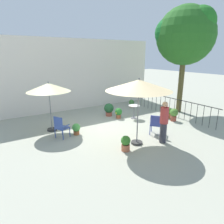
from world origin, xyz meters
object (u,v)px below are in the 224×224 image
Objects in this scene: potted_plant_2 at (109,109)px; standing_person at (164,122)px; patio_umbrella_0 at (49,88)px; potted_plant_6 at (174,114)px; patio_umbrella_1 at (139,86)px; potted_plant_1 at (131,103)px; potted_plant_4 at (76,129)px; shade_tree at (185,36)px; cafe_table_0 at (134,109)px; potted_plant_5 at (126,143)px; potted_plant_0 at (118,113)px; patio_chair_0 at (60,126)px; patio_chair_1 at (156,123)px; potted_plant_3 at (168,112)px.

standing_person is (-0.07, -4.20, 0.46)m from potted_plant_2.
potted_plant_2 is (3.39, 0.55, -1.57)m from patio_umbrella_0.
patio_umbrella_1 is at bearing -161.30° from potted_plant_6.
potted_plant_4 reaches higher than potted_plant_1.
shade_tree reaches higher than standing_person.
cafe_table_0 is 3.59m from potted_plant_4.
patio_umbrella_1 is 4.49× the size of potted_plant_5.
patio_umbrella_1 is (2.39, -3.19, 0.31)m from patio_umbrella_0.
potted_plant_6 reaches higher than potted_plant_4.
potted_plant_0 reaches higher than potted_plant_4.
shade_tree is at bearing -52.76° from potted_plant_1.
cafe_table_0 is at bearing 47.39° from potted_plant_5.
patio_chair_0 is 1.89× the size of potted_plant_4.
potted_plant_2 is 4.22m from standing_person.
potted_plant_5 is at bearing -129.50° from potted_plant_1.
potted_plant_0 is 0.34× the size of standing_person.
patio_umbrella_0 is 4.17m from potted_plant_5.
potted_plant_4 is (-1.63, 2.13, -2.01)m from patio_umbrella_1.
potted_plant_6 is at bearing -88.76° from potted_plant_1.
cafe_table_0 is 1.48× the size of potted_plant_1.
potted_plant_1 is (2.05, 4.37, -0.23)m from patio_chair_1.
potted_plant_1 is 2.99m from potted_plant_3.
shade_tree reaches higher than potted_plant_5.
potted_plant_3 is 5.18m from potted_plant_4.
patio_chair_1 is at bearing -105.40° from cafe_table_0.
potted_plant_2 is at bearing -158.41° from potted_plant_1.
potted_plant_4 is (-2.85, -0.94, -0.05)m from potted_plant_0.
potted_plant_6 is (5.72, -0.96, -0.14)m from patio_chair_0.
potted_plant_3 is (-1.60, -0.60, -4.04)m from shade_tree.
patio_umbrella_0 is at bearing 141.64° from patio_chair_1.
shade_tree is 8.17× the size of cafe_table_0.
cafe_table_0 is at bearing -124.60° from potted_plant_1.
shade_tree is 7.95m from patio_umbrella_0.
standing_person is at bearing -90.95° from potted_plant_2.
patio_chair_1 is (-3.86, -1.99, -3.86)m from shade_tree.
shade_tree is 6.33× the size of patio_chair_0.
potted_plant_2 is 1.45× the size of potted_plant_4.
standing_person is at bearing -94.45° from potted_plant_0.
standing_person is at bearing -114.40° from patio_chair_1.
patio_chair_1 is at bearing -38.36° from patio_umbrella_0.
patio_chair_1 is 2.79m from potted_plant_0.
patio_chair_0 reaches higher than potted_plant_4.
patio_chair_0 is at bearing -164.80° from potted_plant_0.
patio_umbrella_0 is 3.96m from potted_plant_0.
potted_plant_6 is (2.13, 0.86, -0.12)m from patio_chair_1.
patio_umbrella_1 is 3.82× the size of potted_plant_6.
cafe_table_0 is at bearing 135.37° from potted_plant_6.
potted_plant_2 is at bearing 132.77° from potted_plant_6.
potted_plant_5 reaches higher than potted_plant_4.
patio_chair_1 is 1.32× the size of potted_plant_6.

